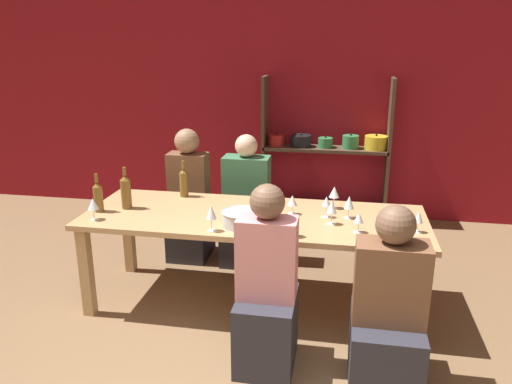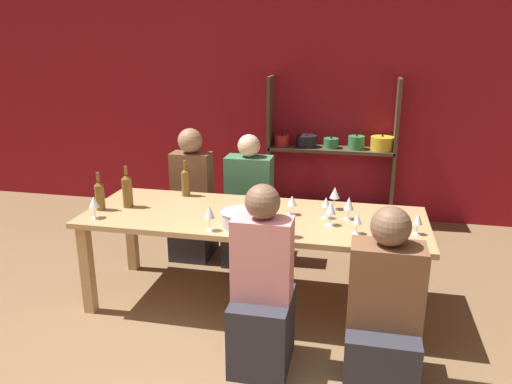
# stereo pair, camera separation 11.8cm
# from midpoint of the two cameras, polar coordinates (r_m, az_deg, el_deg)

# --- Properties ---
(wall_back_red) EXTENTS (8.80, 0.06, 2.70)m
(wall_back_red) POSITION_cam_midpoint_polar(r_m,az_deg,el_deg) (5.77, 3.84, 10.60)
(wall_back_red) COLOR maroon
(wall_back_red) RESTS_ON ground_plane
(shelf_unit) EXTENTS (1.41, 0.30, 1.61)m
(shelf_unit) POSITION_cam_midpoint_polar(r_m,az_deg,el_deg) (5.69, 7.33, 2.36)
(shelf_unit) COLOR #4C3828
(shelf_unit) RESTS_ON ground_plane
(dining_table) EXTENTS (2.55, 0.91, 0.74)m
(dining_table) POSITION_cam_midpoint_polar(r_m,az_deg,el_deg) (3.77, -1.17, -3.79)
(dining_table) COLOR tan
(dining_table) RESTS_ON ground_plane
(mixing_bowl) EXTENTS (0.27, 0.27, 0.11)m
(mixing_bowl) POSITION_cam_midpoint_polar(r_m,az_deg,el_deg) (3.51, -2.71, -2.98)
(mixing_bowl) COLOR #B7BABC
(mixing_bowl) RESTS_ON dining_table
(wine_bottle_green) EXTENTS (0.08, 0.08, 0.33)m
(wine_bottle_green) POSITION_cam_midpoint_polar(r_m,az_deg,el_deg) (3.99, -15.46, 0.06)
(wine_bottle_green) COLOR brown
(wine_bottle_green) RESTS_ON dining_table
(wine_bottle_dark) EXTENTS (0.07, 0.07, 0.30)m
(wine_bottle_dark) POSITION_cam_midpoint_polar(r_m,az_deg,el_deg) (3.98, -18.41, -0.49)
(wine_bottle_dark) COLOR brown
(wine_bottle_dark) RESTS_ON dining_table
(wine_bottle_amber) EXTENTS (0.07, 0.07, 0.31)m
(wine_bottle_amber) POSITION_cam_midpoint_polar(r_m,az_deg,el_deg) (4.19, -9.05, 1.13)
(wine_bottle_amber) COLOR brown
(wine_bottle_amber) RESTS_ON dining_table
(wine_glass_empty_a) EXTENTS (0.07, 0.07, 0.19)m
(wine_glass_empty_a) POSITION_cam_midpoint_polar(r_m,az_deg,el_deg) (3.41, -6.12, -2.35)
(wine_glass_empty_a) COLOR white
(wine_glass_empty_a) RESTS_ON dining_table
(wine_glass_white_a) EXTENTS (0.06, 0.06, 0.15)m
(wine_glass_white_a) POSITION_cam_midpoint_polar(r_m,az_deg,el_deg) (3.44, 10.71, -2.98)
(wine_glass_white_a) COLOR white
(wine_glass_white_a) RESTS_ON dining_table
(wine_glass_white_b) EXTENTS (0.07, 0.07, 0.17)m
(wine_glass_white_b) POSITION_cam_midpoint_polar(r_m,az_deg,el_deg) (3.69, 9.70, -1.26)
(wine_glass_white_b) COLOR white
(wine_glass_white_b) RESTS_ON dining_table
(wine_glass_red_a) EXTENTS (0.07, 0.07, 0.15)m
(wine_glass_red_a) POSITION_cam_midpoint_polar(r_m,az_deg,el_deg) (3.73, 3.28, -1.05)
(wine_glass_red_a) COLOR white
(wine_glass_red_a) RESTS_ON dining_table
(wine_glass_white_c) EXTENTS (0.08, 0.08, 0.18)m
(wine_glass_white_c) POSITION_cam_midpoint_polar(r_m,az_deg,el_deg) (3.89, 8.08, -0.07)
(wine_glass_white_c) COLOR white
(wine_glass_white_c) RESTS_ON dining_table
(wine_glass_white_d) EXTENTS (0.06, 0.06, 0.15)m
(wine_glass_white_d) POSITION_cam_midpoint_polar(r_m,az_deg,el_deg) (3.54, 17.19, -2.85)
(wine_glass_white_d) COLOR white
(wine_glass_white_d) RESTS_ON dining_table
(wine_glass_white_e) EXTENTS (0.07, 0.07, 0.18)m
(wine_glass_white_e) POSITION_cam_midpoint_polar(r_m,az_deg,el_deg) (3.55, 7.72, -1.77)
(wine_glass_white_e) COLOR white
(wine_glass_white_e) RESTS_ON dining_table
(wine_glass_white_f) EXTENTS (0.08, 0.08, 0.19)m
(wine_glass_white_f) POSITION_cam_midpoint_polar(r_m,az_deg,el_deg) (3.30, 3.17, -2.95)
(wine_glass_white_f) COLOR white
(wine_glass_white_f) RESTS_ON dining_table
(wine_glass_white_g) EXTENTS (0.08, 0.08, 0.16)m
(wine_glass_white_g) POSITION_cam_midpoint_polar(r_m,az_deg,el_deg) (3.82, -18.97, -1.35)
(wine_glass_white_g) COLOR white
(wine_glass_white_g) RESTS_ON dining_table
(wine_glass_red_b) EXTENTS (0.06, 0.06, 0.16)m
(wine_glass_red_b) POSITION_cam_midpoint_polar(r_m,az_deg,el_deg) (3.69, 7.15, -1.18)
(wine_glass_red_b) COLOR white
(wine_glass_red_b) RESTS_ON dining_table
(wine_glass_red_c) EXTENTS (0.08, 0.08, 0.17)m
(wine_glass_red_c) POSITION_cam_midpoint_polar(r_m,az_deg,el_deg) (3.89, 0.45, 0.06)
(wine_glass_red_c) COLOR white
(wine_glass_red_c) RESTS_ON dining_table
(cell_phone) EXTENTS (0.10, 0.16, 0.01)m
(cell_phone) POSITION_cam_midpoint_polar(r_m,az_deg,el_deg) (3.44, 14.23, -4.97)
(cell_phone) COLOR silver
(cell_phone) RESTS_ON dining_table
(person_near_a) EXTENTS (0.42, 0.52, 1.14)m
(person_near_a) POSITION_cam_midpoint_polar(r_m,az_deg,el_deg) (3.13, 13.70, -14.13)
(person_near_a) COLOR #2D2D38
(person_near_a) RESTS_ON ground_plane
(person_far_a) EXTENTS (0.36, 0.45, 1.23)m
(person_far_a) POSITION_cam_midpoint_polar(r_m,az_deg,el_deg) (4.75, -8.29, -1.97)
(person_far_a) COLOR #2D2D38
(person_far_a) RESTS_ON ground_plane
(person_near_b) EXTENTS (0.36, 0.45, 1.21)m
(person_near_b) POSITION_cam_midpoint_polar(r_m,az_deg,el_deg) (3.18, 0.14, -12.29)
(person_near_b) COLOR #2D2D38
(person_near_b) RESTS_ON ground_plane
(person_far_b) EXTENTS (0.42, 0.52, 1.20)m
(person_far_b) POSITION_cam_midpoint_polar(r_m,az_deg,el_deg) (4.63, -1.80, -2.73)
(person_far_b) COLOR #2D2D38
(person_far_b) RESTS_ON ground_plane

